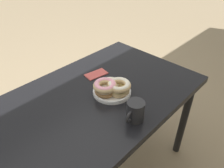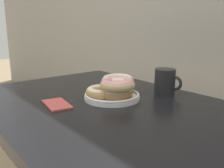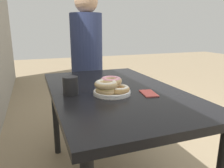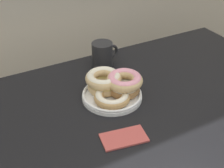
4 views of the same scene
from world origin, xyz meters
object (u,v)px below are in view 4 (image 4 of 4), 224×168
(donut_plate, at_px, (113,87))
(coffee_mug, at_px, (103,54))
(dining_table, at_px, (142,113))
(napkin, at_px, (124,138))

(donut_plate, xyz_separation_m, coffee_mug, (0.07, 0.22, 0.01))
(dining_table, relative_size, donut_plate, 5.22)
(dining_table, xyz_separation_m, coffee_mug, (-0.02, 0.28, 0.13))
(coffee_mug, distance_m, napkin, 0.45)
(dining_table, height_order, donut_plate, donut_plate)
(dining_table, bearing_deg, donut_plate, 148.45)
(donut_plate, height_order, napkin, donut_plate)
(donut_plate, relative_size, coffee_mug, 1.98)
(dining_table, distance_m, coffee_mug, 0.30)
(dining_table, height_order, coffee_mug, coffee_mug)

